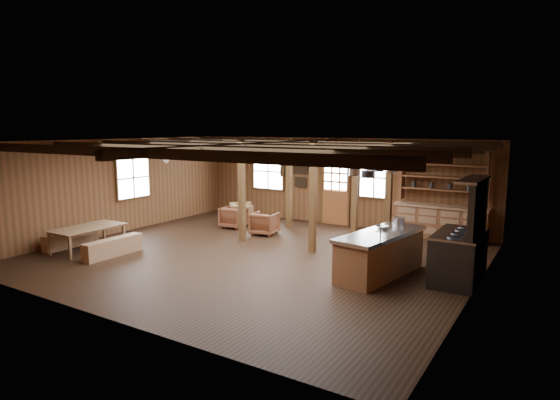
% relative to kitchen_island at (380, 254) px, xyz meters
% --- Properties ---
extents(room, '(10.04, 9.04, 2.84)m').
position_rel_kitchen_island_xyz_m(room, '(-3.11, -0.08, 0.92)').
color(room, black).
rests_on(room, ground).
extents(ceiling_joists, '(9.80, 8.82, 0.18)m').
position_rel_kitchen_island_xyz_m(ceiling_joists, '(-3.11, 0.09, 2.20)').
color(ceiling_joists, black).
rests_on(ceiling_joists, ceiling).
extents(timber_posts, '(3.95, 2.35, 2.80)m').
position_rel_kitchen_island_xyz_m(timber_posts, '(-2.59, 2.00, 0.92)').
color(timber_posts, '#3E2811').
rests_on(timber_posts, floor).
extents(back_door, '(1.02, 0.08, 2.15)m').
position_rel_kitchen_island_xyz_m(back_door, '(-3.11, 4.37, 0.40)').
color(back_door, brown).
rests_on(back_door, floor).
extents(window_back_left, '(1.32, 0.06, 1.32)m').
position_rel_kitchen_island_xyz_m(window_back_left, '(-5.71, 4.38, 1.12)').
color(window_back_left, white).
rests_on(window_back_left, wall_back).
extents(window_back_right, '(1.02, 0.06, 1.32)m').
position_rel_kitchen_island_xyz_m(window_back_right, '(-1.81, 4.38, 1.12)').
color(window_back_right, white).
rests_on(window_back_right, wall_back).
extents(window_left, '(0.14, 1.24, 1.32)m').
position_rel_kitchen_island_xyz_m(window_left, '(-8.07, 0.42, 1.12)').
color(window_left, white).
rests_on(window_left, wall_back).
extents(notice_boards, '(1.08, 0.03, 0.90)m').
position_rel_kitchen_island_xyz_m(notice_boards, '(-4.61, 4.37, 1.16)').
color(notice_boards, silver).
rests_on(notice_boards, wall_back).
extents(back_counter, '(2.55, 0.60, 2.45)m').
position_rel_kitchen_island_xyz_m(back_counter, '(0.29, 4.12, 0.12)').
color(back_counter, brown).
rests_on(back_counter, floor).
extents(pendant_lamps, '(1.86, 2.36, 0.66)m').
position_rel_kitchen_island_xyz_m(pendant_lamps, '(-5.36, 0.92, 1.77)').
color(pendant_lamps, '#323235').
rests_on(pendant_lamps, ceiling).
extents(pot_rack, '(0.38, 3.00, 0.43)m').
position_rel_kitchen_island_xyz_m(pot_rack, '(-0.10, 0.24, 1.80)').
color(pot_rack, '#323235').
rests_on(pot_rack, ceiling).
extents(kitchen_island, '(1.28, 2.61, 1.20)m').
position_rel_kitchen_island_xyz_m(kitchen_island, '(0.00, 0.00, 0.00)').
color(kitchen_island, brown).
rests_on(kitchen_island, floor).
extents(step_stool, '(0.49, 0.36, 0.42)m').
position_rel_kitchen_island_xyz_m(step_stool, '(-0.12, 1.63, -0.27)').
color(step_stool, brown).
rests_on(step_stool, floor).
extents(commercial_range, '(0.89, 1.74, 2.14)m').
position_rel_kitchen_island_xyz_m(commercial_range, '(1.53, 0.48, 0.20)').
color(commercial_range, '#323235').
rests_on(commercial_range, floor).
extents(dining_table, '(1.00, 1.77, 0.62)m').
position_rel_kitchen_island_xyz_m(dining_table, '(-7.01, -1.99, -0.17)').
color(dining_table, brown).
rests_on(dining_table, floor).
extents(bench_wall, '(0.28, 1.52, 0.42)m').
position_rel_kitchen_island_xyz_m(bench_wall, '(-7.76, -1.99, -0.27)').
color(bench_wall, brown).
rests_on(bench_wall, floor).
extents(bench_aisle, '(0.30, 1.59, 0.44)m').
position_rel_kitchen_island_xyz_m(bench_aisle, '(-6.09, -1.99, -0.26)').
color(bench_aisle, brown).
rests_on(bench_aisle, floor).
extents(armchair_a, '(0.78, 0.80, 0.66)m').
position_rel_kitchen_island_xyz_m(armchair_a, '(-5.59, 2.20, -0.15)').
color(armchair_a, brown).
rests_on(armchair_a, floor).
extents(armchair_b, '(0.82, 0.83, 0.66)m').
position_rel_kitchen_island_xyz_m(armchair_b, '(-4.23, 1.92, -0.15)').
color(armchair_b, brown).
rests_on(armchair_b, floor).
extents(armchair_c, '(1.04, 1.04, 0.68)m').
position_rel_kitchen_island_xyz_m(armchair_c, '(-5.79, 2.88, -0.14)').
color(armchair_c, olive).
rests_on(armchair_c, floor).
extents(counter_pot, '(0.27, 0.27, 0.16)m').
position_rel_kitchen_island_xyz_m(counter_pot, '(0.05, 1.00, 0.54)').
color(counter_pot, silver).
rests_on(counter_pot, kitchen_island).
extents(bowl, '(0.33, 0.33, 0.07)m').
position_rel_kitchen_island_xyz_m(bowl, '(-0.11, 0.37, 0.49)').
color(bowl, silver).
rests_on(bowl, kitchen_island).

